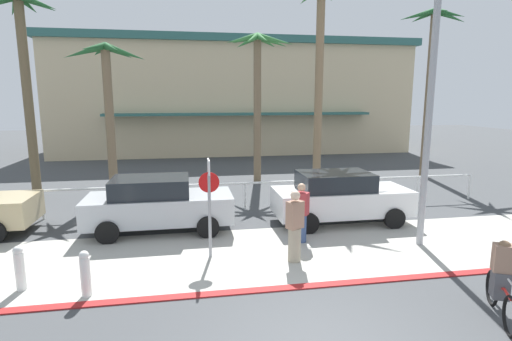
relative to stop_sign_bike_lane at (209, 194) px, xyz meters
name	(u,v)px	position (x,y,z in m)	size (l,w,h in m)	color
ground_plane	(240,200)	(1.53, 5.79, -1.68)	(80.00, 80.00, 0.00)	#424447
sidewalk_strip	(269,253)	(1.53, -0.01, -1.67)	(44.00, 4.00, 0.02)	#ADAAA0
curb_paint	(287,288)	(1.53, -2.01, -1.66)	(44.00, 0.24, 0.03)	maroon
building_backdrop	(231,97)	(3.20, 23.06, 2.49)	(26.33, 11.97, 8.29)	beige
rail_fence	(245,188)	(1.53, 4.29, -0.84)	(18.52, 0.08, 1.04)	white
stop_sign_bike_lane	(209,194)	(0.00, 0.00, 0.00)	(0.52, 0.56, 2.56)	gray
bollard_0	(20,268)	(-4.09, -1.12, -1.16)	(0.20, 0.20, 1.00)	white
bollard_1	(85,273)	(-2.65, -1.65, -1.16)	(0.20, 0.20, 1.00)	white
streetlight_curb	(437,89)	(5.84, -0.34, 2.60)	(0.24, 2.54, 7.50)	#9EA0A5
palm_tree_1	(21,44)	(-6.63, 7.36, 4.40)	(2.92, 3.14, 8.00)	brown
palm_tree_2	(108,85)	(-3.58, 7.49, 2.91)	(3.19, 2.79, 6.25)	#756047
palm_tree_3	(258,69)	(2.87, 9.11, 3.73)	(3.12, 2.83, 7.03)	#756047
palm_tree_4	(320,39)	(5.32, 7.44, 4.89)	(3.68, 3.49, 8.91)	#846B4C
palm_tree_5	(432,56)	(11.77, 9.12, 4.48)	(3.31, 3.19, 8.46)	#756047
car_silver_1	(158,204)	(-1.45, 2.39, -0.81)	(4.40, 2.02, 1.69)	#B2B7BC
car_white_2	(340,197)	(4.37, 2.23, -0.81)	(4.40, 2.02, 1.69)	white
cyclist_red_0	(501,281)	(5.19, -3.76, -0.98)	(0.85, 1.66, 1.50)	black
pedestrian_0	(301,215)	(2.60, 0.67, -0.88)	(0.48, 0.45, 1.72)	#384C7A
pedestrian_1	(295,229)	(2.06, -0.64, -0.82)	(0.48, 0.43, 1.84)	gray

